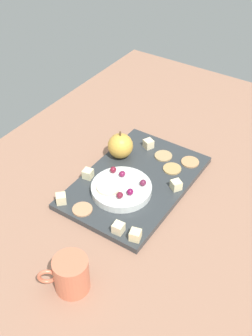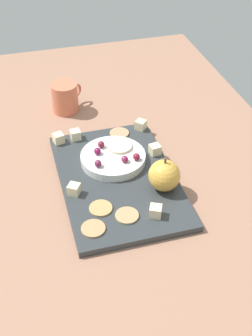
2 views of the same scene
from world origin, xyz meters
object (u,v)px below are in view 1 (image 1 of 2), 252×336
at_px(apple_whole, 120,146).
at_px(cheese_cube_2, 118,228).
at_px(serving_dish, 121,189).
at_px(grape_0, 122,174).
at_px(grape_4, 130,192).
at_px(cracker_1, 172,169).
at_px(cheese_cube_1, 88,174).
at_px(cheese_cube_5, 61,199).
at_px(grape_3, 141,184).
at_px(cracker_0, 190,162).
at_px(grape_1, 120,195).
at_px(cup, 71,275).
at_px(cheese_cube_3, 135,235).
at_px(cracker_2, 82,209).
at_px(cracker_3, 163,156).
at_px(grape_2, 114,169).
at_px(platter, 135,182).
at_px(cheese_cube_4, 176,185).
at_px(cheese_cube_0, 148,144).
at_px(apple_slice_0, 108,187).

relative_size(apple_whole, cheese_cube_2, 2.90).
bearing_deg(apple_whole, serving_dish, -145.07).
distance_m(serving_dish, grape_0, 0.04).
bearing_deg(cheese_cube_2, grape_4, 18.61).
bearing_deg(cracker_1, cheese_cube_1, 131.63).
height_order(cheese_cube_5, grape_3, grape_3).
relative_size(cracker_0, grape_1, 2.79).
xyz_separation_m(grape_1, grape_4, (0.02, -0.01, 0.00)).
bearing_deg(cracker_0, cup, 176.74).
relative_size(apple_whole, grape_1, 3.99).
bearing_deg(cheese_cube_3, cheese_cube_2, 94.73).
distance_m(cheese_cube_2, cracker_2, 0.11).
bearing_deg(grape_1, cracker_3, 0.58).
distance_m(cheese_cube_5, cracker_0, 0.36).
bearing_deg(cup, serving_dish, 13.08).
distance_m(grape_2, grape_3, 0.09).
xyz_separation_m(serving_dish, grape_2, (0.03, 0.05, 0.02)).
relative_size(cheese_cube_5, cup, 0.26).
height_order(cracker_0, grape_4, grape_4).
bearing_deg(apple_whole, platter, -124.91).
bearing_deg(cheese_cube_4, apple_whole, 80.09).
bearing_deg(grape_3, cup, -175.70).
distance_m(cracker_3, grape_2, 0.16).
relative_size(grape_0, grape_3, 1.00).
relative_size(cheese_cube_1, cup, 0.26).
bearing_deg(cracker_2, cracker_1, -23.07).
bearing_deg(grape_2, cracker_0, -40.19).
distance_m(cracker_1, grape_1, 0.19).
relative_size(cheese_cube_3, cheese_cube_5, 1.00).
relative_size(cheese_cube_4, cracker_3, 0.49).
height_order(cheese_cube_5, grape_0, grape_0).
bearing_deg(grape_3, cheese_cube_2, -169.42).
bearing_deg(cracker_1, cheese_cube_2, -179.22).
relative_size(cheese_cube_1, grape_0, 1.38).
distance_m(cheese_cube_0, grape_0, 0.16).
distance_m(cracker_0, grape_1, 0.24).
relative_size(grape_4, apple_slice_0, 0.30).
bearing_deg(cracker_2, apple_slice_0, -14.44).
bearing_deg(cracker_0, cracker_2, 156.10).
bearing_deg(grape_4, cheese_cube_3, -141.54).
distance_m(cheese_cube_4, cracker_1, 0.08).
height_order(grape_0, grape_2, grape_2).
bearing_deg(platter, apple_slice_0, 162.10).
bearing_deg(apple_whole, grape_3, -126.31).
height_order(grape_1, cup, cup).
xyz_separation_m(platter, cheese_cube_2, (-0.17, -0.06, 0.02)).
height_order(cracker_3, grape_1, grape_1).
bearing_deg(grape_4, cheese_cube_5, 126.18).
bearing_deg(cracker_2, cheese_cube_0, -0.70).
relative_size(cracker_2, grape_0, 2.79).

